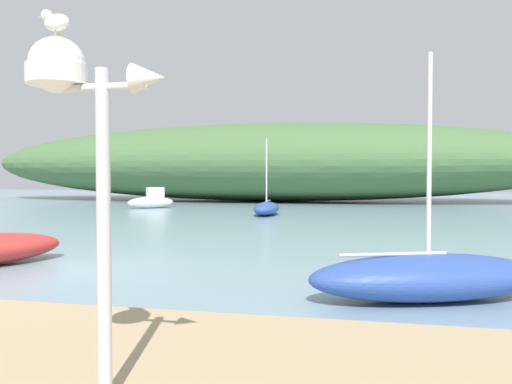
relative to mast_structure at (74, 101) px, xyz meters
The scene contains 7 objects.
ground_plane 8.09m from the mast_structure, 122.65° to the left, with size 120.00×120.00×0.00m, color #7A99A8.
distant_hill 39.14m from the mast_structure, 98.12° to the left, with size 51.83×13.27×6.63m, color #476B3D.
mast_structure is the anchor object (origin of this frame).
seagull_on_radar 0.70m from the mast_structure, behind, with size 0.35×0.17×0.24m.
motorboat_west_reach 29.76m from the mast_structure, 112.53° to the left, with size 2.94×2.58×1.38m.
sailboat_near_shore 6.60m from the mast_structure, 55.46° to the left, with size 4.42×2.77×4.21m.
sailboat_east_reach 23.36m from the mast_structure, 96.82° to the left, with size 1.41×3.70×4.18m.
Camera 1 is at (6.51, -10.27, 2.12)m, focal length 35.34 mm.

